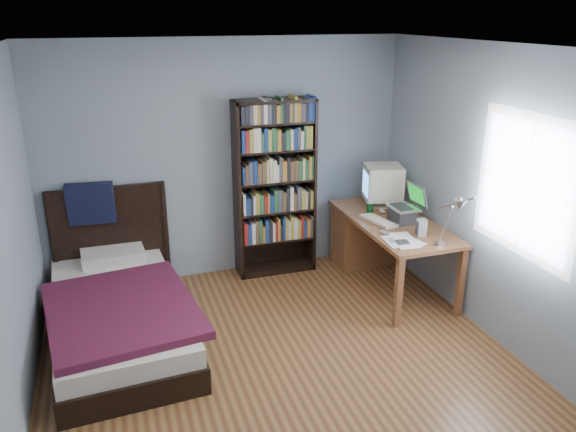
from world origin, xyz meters
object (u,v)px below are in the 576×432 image
object	(u,v)px
soda_can	(370,209)
bookshelf	(275,188)
desk	(371,233)
bed	(118,307)
keyboard	(378,221)
crt_monitor	(382,183)
laptop	(404,211)
speaker	(422,228)
desk_lamp	(457,209)

from	to	relation	value
soda_can	bookshelf	bearing A→B (deg)	151.20
desk	bed	world-z (taller)	bed
keyboard	bed	bearing A→B (deg)	168.59
crt_monitor	keyboard	xyz separation A→B (m)	(-0.25, -0.45, -0.24)
laptop	speaker	bearing A→B (deg)	-94.73
soda_can	bed	bearing A→B (deg)	-172.88
crt_monitor	desk_lamp	distance (m)	1.53
desk	bookshelf	xyz separation A→B (m)	(-1.03, 0.28, 0.53)
laptop	bed	world-z (taller)	bed
desk_lamp	bed	world-z (taller)	desk_lamp
desk	speaker	xyz separation A→B (m)	(0.05, -0.91, 0.40)
keyboard	bookshelf	size ratio (longest dim) A/B	0.22
desk	bed	distance (m)	2.80
speaker	soda_can	world-z (taller)	speaker
crt_monitor	soda_can	distance (m)	0.36
crt_monitor	speaker	xyz separation A→B (m)	(-0.03, -0.90, -0.18)
crt_monitor	bed	world-z (taller)	crt_monitor
crt_monitor	laptop	bearing A→B (deg)	-90.23
keyboard	soda_can	size ratio (longest dim) A/B	3.54
desk_lamp	speaker	world-z (taller)	desk_lamp
bed	desk_lamp	bearing A→B (deg)	-19.92
soda_can	speaker	bearing A→B (deg)	-74.66
desk_lamp	bed	bearing A→B (deg)	160.08
crt_monitor	speaker	bearing A→B (deg)	-92.17
desk	crt_monitor	distance (m)	0.58
soda_can	bed	size ratio (longest dim) A/B	0.05
laptop	speaker	world-z (taller)	laptop
speaker	laptop	bearing A→B (deg)	97.38
desk	bed	size ratio (longest dim) A/B	0.73
desk_lamp	bed	xyz separation A→B (m)	(-2.72, 0.99, -0.95)
desk	desk_lamp	bearing A→B (deg)	-90.73
desk_lamp	keyboard	distance (m)	1.17
keyboard	bookshelf	xyz separation A→B (m)	(-0.86, 0.74, 0.21)
desk_lamp	keyboard	bearing A→B (deg)	97.83
speaker	soda_can	xyz separation A→B (m)	(-0.19, 0.70, -0.02)
desk	keyboard	bearing A→B (deg)	-110.01
crt_monitor	laptop	world-z (taller)	crt_monitor
keyboard	speaker	xyz separation A→B (m)	(0.22, -0.45, 0.07)
laptop	speaker	xyz separation A→B (m)	(-0.03, -0.39, -0.03)
speaker	soda_can	size ratio (longest dim) A/B	1.39
laptop	soda_can	size ratio (longest dim) A/B	3.24
desk	crt_monitor	size ratio (longest dim) A/B	3.36
desk	bookshelf	world-z (taller)	bookshelf
speaker	bed	xyz separation A→B (m)	(-2.79, 0.38, -0.56)
crt_monitor	desk	bearing A→B (deg)	178.22
keyboard	laptop	bearing A→B (deg)	-27.68
laptop	soda_can	world-z (taller)	laptop
crt_monitor	laptop	xyz separation A→B (m)	(-0.00, -0.52, -0.15)
desk_lamp	bookshelf	size ratio (longest dim) A/B	0.31
desk	crt_monitor	xyz separation A→B (m)	(0.09, -0.00, 0.57)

